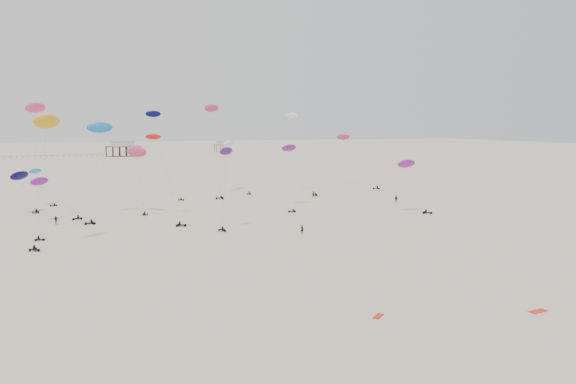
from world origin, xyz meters
name	(u,v)px	position (x,y,z in m)	size (l,w,h in m)	color
ground_plane	(183,177)	(0.00, 200.00, 0.00)	(900.00, 900.00, 0.00)	beige
pavilion_main	(123,150)	(-10.00, 350.00, 4.22)	(21.00, 13.00, 9.80)	brown
pavilion_small	(221,147)	(60.00, 380.00, 3.49)	(9.00, 7.00, 8.00)	brown
pier_fence	(32,157)	(-62.00, 350.00, 0.77)	(80.20, 0.20, 1.50)	black
rig_0	(158,147)	(-16.97, 142.65, 13.71)	(8.77, 12.73, 19.12)	black
rig_1	(299,139)	(22.44, 138.01, 15.89)	(5.73, 14.30, 24.19)	black
rig_2	(41,181)	(-46.36, 136.56, 6.16)	(6.63, 4.48, 9.48)	black
rig_3	(225,176)	(-11.93, 90.06, 10.31)	(4.00, 4.44, 15.85)	black
rig_4	(411,173)	(32.66, 95.70, 8.97)	(7.14, 6.61, 12.40)	black
rig_5	(45,137)	(-42.66, 86.91, 18.03)	(6.22, 8.00, 21.87)	black
rig_6	(137,156)	(-25.26, 116.54, 12.90)	(5.34, 7.54, 15.39)	black
rig_7	(289,158)	(10.05, 113.35, 11.99)	(6.31, 12.15, 16.53)	black
rig_8	(352,150)	(44.91, 148.09, 11.62)	(8.67, 15.07, 20.02)	black
rig_9	(166,163)	(-20.98, 103.28, 12.07)	(6.04, 14.25, 24.48)	black
rig_10	(50,191)	(-43.49, 113.15, 6.23)	(10.45, 4.63, 10.18)	black
rig_11	(98,141)	(-33.40, 115.78, 16.37)	(7.00, 14.46, 22.01)	black
rig_12	(36,127)	(-44.68, 99.67, 19.45)	(4.60, 12.52, 24.53)	black
rig_13	(22,181)	(-49.59, 125.95, 7.26)	(6.75, 5.84, 9.90)	black
rig_14	(230,149)	(5.31, 150.49, 12.54)	(6.95, 15.30, 17.02)	black
rig_15	(213,125)	(-1.69, 142.35, 19.71)	(5.43, 13.99, 26.29)	black
spectator_0	(302,234)	(0.23, 81.35, 0.00)	(0.71, 0.49, 1.95)	black
spectator_1	(396,203)	(38.39, 110.68, 0.00)	(1.09, 0.64, 2.24)	black
spectator_2	(56,224)	(-42.41, 108.08, 0.00)	(1.20, 0.65, 2.03)	black
spectator_3	(313,197)	(22.77, 128.15, 0.00)	(0.73, 0.50, 2.01)	black
grounded_kite_a	(538,312)	(7.66, 32.38, 0.00)	(2.20, 0.90, 0.08)	red
grounded_kite_b	(378,316)	(-9.23, 37.15, 0.00)	(1.80, 0.70, 0.07)	red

